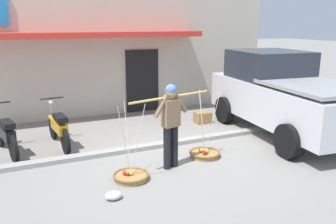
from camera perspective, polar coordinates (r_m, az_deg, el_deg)
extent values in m
plane|color=gray|center=(7.58, -0.63, -7.55)|extent=(90.00, 90.00, 0.00)
cube|color=gray|center=(8.17, -2.63, -5.55)|extent=(20.00, 0.24, 0.10)
cylinder|color=black|center=(7.04, 1.03, -5.58)|extent=(0.15, 0.15, 0.86)
cylinder|color=black|center=(6.93, -0.13, -5.89)|extent=(0.15, 0.15, 0.86)
cube|color=#84664C|center=(6.78, 0.46, -0.17)|extent=(0.38, 0.27, 0.54)
sphere|color=tan|center=(6.69, 0.47, 3.19)|extent=(0.21, 0.21, 0.21)
sphere|color=#4C70B2|center=(6.68, 0.47, 3.61)|extent=(0.22, 0.22, 0.22)
cylinder|color=#84664C|center=(6.88, 2.03, 1.51)|extent=(0.35, 0.17, 0.43)
cylinder|color=#84664C|center=(6.59, -1.17, 0.94)|extent=(0.35, 0.17, 0.43)
cylinder|color=tan|center=(6.70, 0.47, 2.48)|extent=(1.84, 0.48, 0.04)
cylinder|color=#9E7542|center=(7.70, 5.98, -6.91)|extent=(0.63, 0.63, 0.09)
torus|color=brown|center=(7.69, 5.99, -6.57)|extent=(0.67, 0.67, 0.05)
sphere|color=yellow|center=(7.64, 6.30, -6.39)|extent=(0.09, 0.09, 0.09)
sphere|color=#74B445|center=(7.73, 6.20, -6.14)|extent=(0.09, 0.09, 0.09)
sphere|color=#649A3B|center=(7.67, 5.99, -6.29)|extent=(0.09, 0.09, 0.09)
sphere|color=gold|center=(7.68, 5.33, -6.23)|extent=(0.10, 0.10, 0.10)
sphere|color=red|center=(7.56, 6.01, -6.57)|extent=(0.10, 0.10, 0.10)
cylinder|color=silver|center=(7.59, 5.57, -1.45)|extent=(0.01, 0.30, 1.36)
cylinder|color=silver|center=(7.35, 5.57, -1.98)|extent=(0.26, 0.16, 1.36)
cylinder|color=silver|center=(7.48, 7.23, -1.75)|extent=(0.26, 0.16, 1.36)
cylinder|color=#9E7542|center=(6.63, -6.05, -10.55)|extent=(0.63, 0.63, 0.09)
torus|color=brown|center=(6.61, -6.06, -10.16)|extent=(0.67, 0.67, 0.05)
sphere|color=red|center=(6.61, -7.03, -9.80)|extent=(0.09, 0.09, 0.09)
sphere|color=gold|center=(6.59, -6.06, -9.92)|extent=(0.08, 0.08, 0.08)
sphere|color=#68A13D|center=(6.61, -6.37, -9.84)|extent=(0.08, 0.08, 0.08)
sphere|color=gold|center=(6.59, -6.56, -9.87)|extent=(0.09, 0.09, 0.09)
sphere|color=red|center=(6.58, -6.59, -9.97)|extent=(0.08, 0.08, 0.08)
cylinder|color=silver|center=(6.49, -6.62, -4.24)|extent=(0.01, 0.30, 1.36)
cylinder|color=silver|center=(6.26, -7.10, -4.96)|extent=(0.26, 0.16, 1.36)
cylinder|color=silver|center=(6.33, -4.94, -4.67)|extent=(0.26, 0.16, 1.36)
cylinder|color=black|center=(9.13, -25.77, -3.27)|extent=(0.21, 0.58, 0.58)
cylinder|color=black|center=(7.97, -23.89, -5.51)|extent=(0.21, 0.58, 0.58)
cube|color=black|center=(8.39, -24.90, -3.07)|extent=(0.40, 0.92, 0.24)
cube|color=black|center=(8.16, -24.79, -1.77)|extent=(0.34, 0.59, 0.12)
cylinder|color=black|center=(9.21, -18.27, -2.40)|extent=(0.14, 0.59, 0.58)
cylinder|color=black|center=(8.05, -16.36, -4.64)|extent=(0.14, 0.59, 0.58)
cube|color=orange|center=(9.14, -18.39, -0.83)|extent=(0.17, 0.29, 0.06)
cube|color=orange|center=(8.47, -17.34, -2.21)|extent=(0.29, 0.92, 0.24)
cube|color=black|center=(8.24, -17.17, -0.92)|extent=(0.27, 0.58, 0.12)
cylinder|color=slate|center=(9.01, -18.32, -0.18)|extent=(0.09, 0.30, 0.76)
cylinder|color=black|center=(8.85, -18.41, 2.15)|extent=(0.54, 0.09, 0.04)
sphere|color=silver|center=(9.03, -18.56, 1.46)|extent=(0.11, 0.11, 0.11)
cube|color=silver|center=(9.47, 18.59, 1.59)|extent=(2.36, 4.87, 0.96)
cube|color=#282D38|center=(9.98, 16.14, 7.42)|extent=(1.93, 2.05, 0.76)
cube|color=gray|center=(8.56, 23.13, 3.86)|extent=(2.03, 2.52, 0.08)
cylinder|color=black|center=(10.26, 9.25, 0.36)|extent=(0.33, 0.78, 0.76)
cylinder|color=black|center=(11.26, 17.83, 1.10)|extent=(0.33, 0.78, 0.76)
cylinder|color=black|center=(7.91, 19.12, -4.50)|extent=(0.33, 0.78, 0.76)
cube|color=silver|center=(11.47, 11.36, 2.35)|extent=(0.44, 0.06, 0.12)
cube|color=beige|center=(13.25, -16.28, 10.64)|extent=(13.00, 5.00, 4.20)
cube|color=red|center=(10.27, -13.88, 12.11)|extent=(7.15, 1.00, 0.16)
cube|color=black|center=(11.40, -4.20, 5.09)|extent=(1.10, 0.06, 2.00)
ellipsoid|color=silver|center=(5.99, -8.90, -13.29)|extent=(0.28, 0.22, 0.14)
cube|color=olive|center=(10.20, 5.65, -0.89)|extent=(0.44, 0.36, 0.32)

